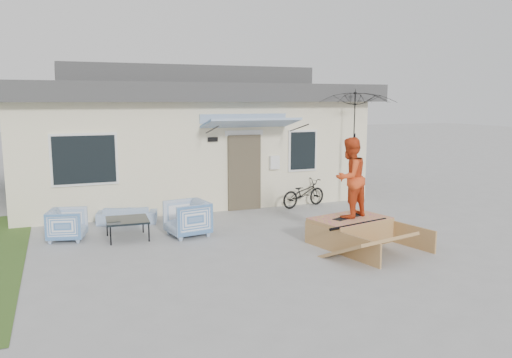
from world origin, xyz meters
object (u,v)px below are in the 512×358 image
object	(u,v)px
skateboard	(349,216)
skater	(350,176)
skate_ramp	(350,230)
armchair_left	(67,223)
armchair_right	(187,217)
bicycle	(304,190)
coffee_table	(128,229)
patio_umbrella	(354,146)
loveseat	(127,212)

from	to	relation	value
skateboard	skater	bearing A→B (deg)	0.00
skate_ramp	armchair_left	bearing A→B (deg)	144.12
armchair_left	skateboard	world-z (taller)	armchair_left
armchair_right	bicycle	bearing A→B (deg)	105.87
coffee_table	patio_umbrella	distance (m)	6.88
armchair_left	skate_ramp	xyz separation A→B (m)	(5.68, -2.42, -0.12)
coffee_table	armchair_left	bearing A→B (deg)	163.24
loveseat	armchair_left	world-z (taller)	armchair_left
armchair_left	skater	world-z (taller)	skater
bicycle	armchair_left	bearing A→B (deg)	86.37
loveseat	bicycle	size ratio (longest dim) A/B	0.96
coffee_table	skate_ramp	distance (m)	4.89
armchair_left	skate_ramp	size ratio (longest dim) A/B	0.36
patio_umbrella	loveseat	bearing A→B (deg)	177.88
patio_umbrella	skater	size ratio (longest dim) A/B	1.58
loveseat	coffee_table	distance (m)	1.49
loveseat	skate_ramp	xyz separation A→B (m)	(4.26, -3.53, -0.02)
armchair_right	skate_ramp	world-z (taller)	armchair_right
coffee_table	skater	xyz separation A→B (m)	(4.43, -1.99, 1.22)
armchair_left	skateboard	xyz separation A→B (m)	(5.67, -2.37, 0.17)
loveseat	patio_umbrella	bearing A→B (deg)	-168.14
patio_umbrella	skateboard	size ratio (longest dim) A/B	3.18
loveseat	skateboard	xyz separation A→B (m)	(4.25, -3.47, 0.27)
coffee_table	skater	world-z (taller)	skater
skate_ramp	skater	xyz separation A→B (m)	(-0.01, 0.05, 1.18)
bicycle	skate_ramp	xyz separation A→B (m)	(-0.73, -3.66, -0.22)
coffee_table	bicycle	distance (m)	5.43
coffee_table	skateboard	bearing A→B (deg)	-24.21
armchair_left	bicycle	size ratio (longest dim) A/B	0.50
armchair_right	skater	distance (m)	3.73
skateboard	loveseat	bearing A→B (deg)	119.43
armchair_left	patio_umbrella	distance (m)	8.00
skate_ramp	armchair_right	bearing A→B (deg)	137.21
loveseat	skater	world-z (taller)	skater
skate_ramp	patio_umbrella	bearing A→B (deg)	44.03
armchair_left	armchair_right	distance (m)	2.61
bicycle	skate_ramp	distance (m)	3.74
armchair_left	skate_ramp	distance (m)	6.18
bicycle	skater	bearing A→B (deg)	153.83
armchair_right	coffee_table	size ratio (longest dim) A/B	0.98
armchair_left	armchair_right	world-z (taller)	armchair_right
skateboard	skater	distance (m)	0.89
armchair_right	skater	bearing A→B (deg)	51.05
skateboard	skate_ramp	bearing A→B (deg)	-98.50
armchair_left	skater	xyz separation A→B (m)	(5.67, -2.37, 1.06)
armchair_left	skateboard	size ratio (longest dim) A/B	0.90
patio_umbrella	skater	world-z (taller)	skater
armchair_right	loveseat	bearing A→B (deg)	-156.46
coffee_table	skate_ramp	bearing A→B (deg)	-24.71
loveseat	bicycle	bearing A→B (deg)	-164.49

